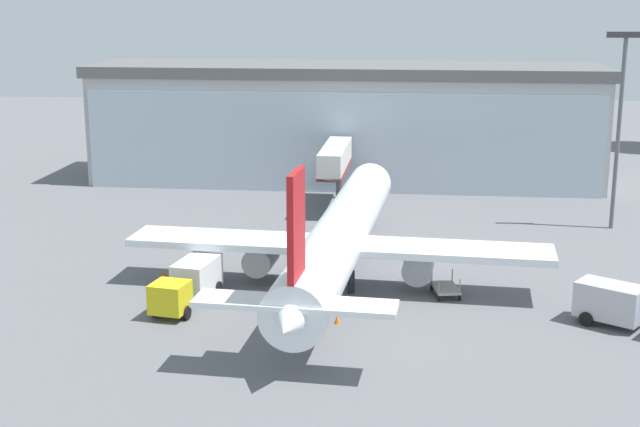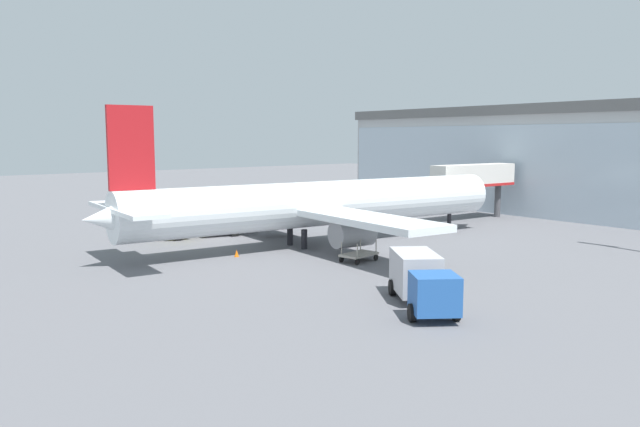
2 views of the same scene
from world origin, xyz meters
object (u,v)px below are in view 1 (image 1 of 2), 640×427
(jet_bridge, at_px, (335,160))
(safety_cone_nose, at_px, (337,319))
(airplane, at_px, (340,237))
(safety_cone_wingtip, at_px, (164,273))
(baggage_cart, at_px, (445,288))
(apron_light_mast, at_px, (620,113))
(catering_truck, at_px, (189,283))
(fuel_truck, at_px, (631,307))

(jet_bridge, xyz_separation_m, safety_cone_nose, (1.53, -31.54, -4.40))
(airplane, distance_m, safety_cone_nose, 8.79)
(safety_cone_nose, bearing_deg, jet_bridge, 92.78)
(safety_cone_nose, relative_size, safety_cone_wingtip, 1.00)
(airplane, relative_size, safety_cone_wingtip, 70.88)
(baggage_cart, xyz_separation_m, safety_cone_nose, (-7.21, -5.88, -0.23))
(airplane, distance_m, safety_cone_wingtip, 13.32)
(apron_light_mast, distance_m, safety_cone_wingtip, 40.98)
(airplane, bearing_deg, apron_light_mast, -47.84)
(jet_bridge, relative_size, catering_truck, 1.51)
(baggage_cart, bearing_deg, apron_light_mast, -48.48)
(airplane, bearing_deg, catering_truck, 123.67)
(apron_light_mast, height_order, catering_truck, apron_light_mast)
(airplane, bearing_deg, baggage_cart, -101.11)
(jet_bridge, bearing_deg, safety_cone_wingtip, 156.43)
(baggage_cart, relative_size, safety_cone_wingtip, 5.47)
(catering_truck, height_order, safety_cone_nose, catering_truck)
(apron_light_mast, xyz_separation_m, catering_truck, (-33.30, -21.90, -8.78))
(catering_truck, relative_size, fuel_truck, 1.06)
(airplane, bearing_deg, fuel_truck, -107.62)
(apron_light_mast, bearing_deg, airplane, -144.30)
(fuel_truck, bearing_deg, baggage_cart, -172.17)
(apron_light_mast, relative_size, catering_truck, 2.25)
(baggage_cart, distance_m, safety_cone_nose, 9.30)
(apron_light_mast, relative_size, airplane, 0.44)
(airplane, height_order, safety_cone_wingtip, airplane)
(safety_cone_nose, bearing_deg, airplane, 91.12)
(fuel_truck, relative_size, safety_cone_wingtip, 13.09)
(apron_light_mast, distance_m, safety_cone_nose, 35.59)
(catering_truck, height_order, fuel_truck, same)
(jet_bridge, distance_m, catering_truck, 29.84)
(catering_truck, xyz_separation_m, safety_cone_nose, (10.05, -3.13, -1.19))
(jet_bridge, xyz_separation_m, baggage_cart, (8.74, -25.67, -4.17))
(jet_bridge, xyz_separation_m, safety_cone_wingtip, (-11.55, -22.63, -4.40))
(jet_bridge, distance_m, baggage_cart, 27.43)
(airplane, bearing_deg, safety_cone_wingtip, 93.33)
(catering_truck, bearing_deg, safety_cone_nose, 85.43)
(apron_light_mast, bearing_deg, fuel_truck, -101.67)
(baggage_cart, bearing_deg, jet_bridge, 10.26)
(airplane, height_order, fuel_truck, airplane)
(jet_bridge, relative_size, fuel_truck, 1.60)
(apron_light_mast, height_order, safety_cone_wingtip, apron_light_mast)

